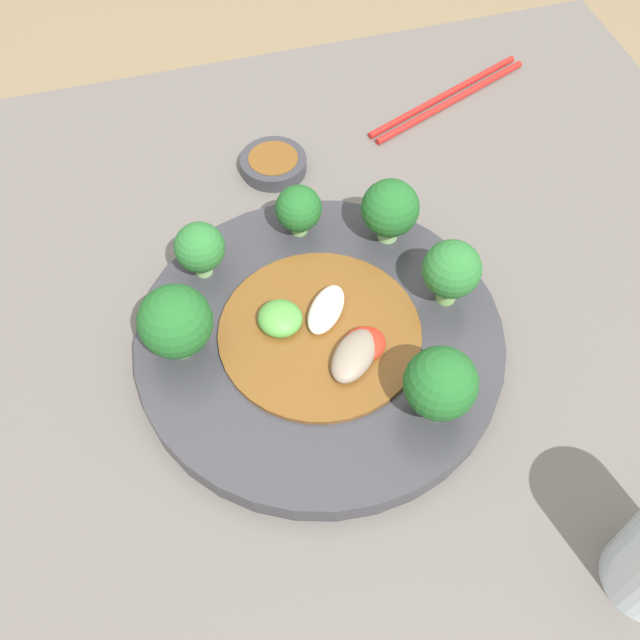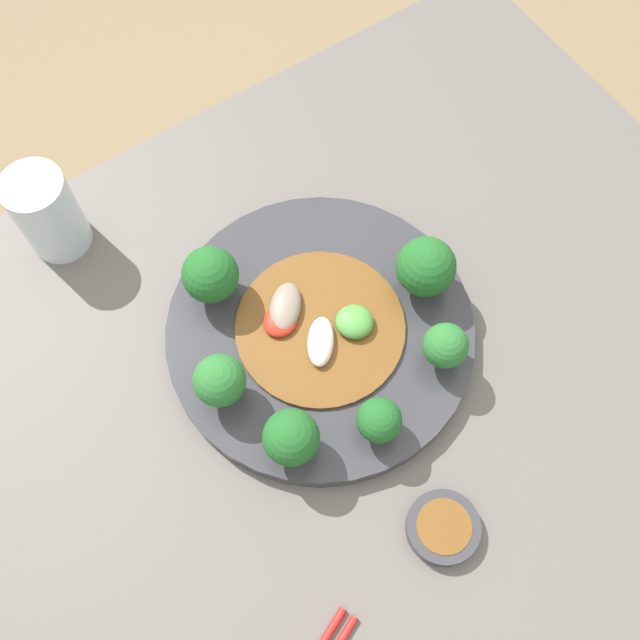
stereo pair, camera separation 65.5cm
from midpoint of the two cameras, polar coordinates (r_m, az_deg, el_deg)
ground_plane at (r=1.33m, az=3.88°, el=-26.52°), size 8.00×8.00×0.00m
table at (r=0.97m, az=5.33°, el=-27.39°), size 0.91×0.72×0.71m
plate at (r=0.61m, az=5.59°, el=-25.68°), size 0.31×0.31×0.02m
broccoli_south at (r=0.59m, az=12.80°, el=-35.42°), size 0.04×0.04×0.05m
broccoli_southeast at (r=0.59m, az=19.02°, el=-27.79°), size 0.04×0.04×0.05m
broccoli_southwest at (r=0.58m, az=3.52°, el=-37.95°), size 0.05×0.05×0.06m
broccoli_west at (r=0.57m, az=-4.53°, el=-32.80°), size 0.05×0.05×0.06m
broccoli_east at (r=0.58m, az=16.64°, el=-20.18°), size 0.06×0.06×0.07m
broccoli_northwest at (r=0.56m, az=-5.77°, el=-21.78°), size 0.06×0.06×0.07m
stirfry_center at (r=0.59m, az=5.39°, el=-25.63°), size 0.17×0.17×0.02m
drinking_glass at (r=0.62m, az=-21.92°, el=-13.44°), size 0.06×0.06×0.10m
sauce_dish at (r=0.66m, az=19.28°, el=-41.38°), size 0.07×0.07×0.02m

